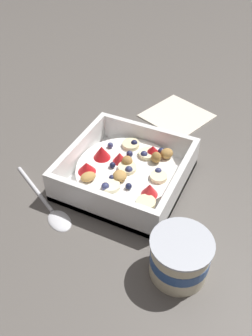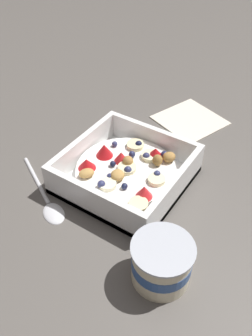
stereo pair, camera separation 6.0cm
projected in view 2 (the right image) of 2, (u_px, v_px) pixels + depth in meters
ground_plane at (116, 186)px, 0.61m from camera, size 2.40×2.40×0.00m
fruit_bowl at (126, 172)px, 0.61m from camera, size 0.19×0.19×0.06m
spoon at (48, 201)px, 0.58m from camera, size 0.10×0.16×0.01m
yogurt_cup at (162, 262)px, 0.46m from camera, size 0.08×0.08×0.06m
folded_napkin at (190, 120)px, 0.75m from camera, size 0.15×0.15×0.01m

